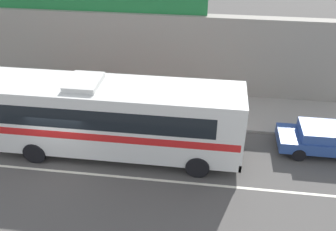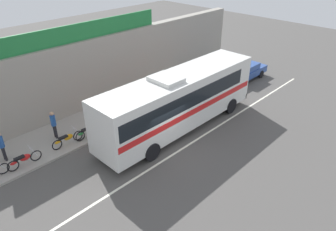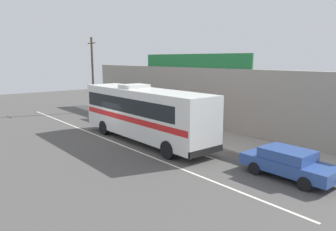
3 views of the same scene
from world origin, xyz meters
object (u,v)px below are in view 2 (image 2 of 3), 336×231
Objects in this scene: parked_car at (245,71)px; pedestrian_by_curb at (53,123)px; motorcycle_orange at (67,139)px; pedestrian_far_right at (1,144)px; motorcycle_black at (89,131)px; intercity_bus at (179,99)px; motorcycle_blue at (24,159)px.

pedestrian_by_curb is (-15.84, 2.95, 0.42)m from parked_car.
parked_car is 15.86m from motorcycle_orange.
pedestrian_far_right is at bearing 171.19° from parked_car.
motorcycle_orange is 1.14× the size of pedestrian_far_right.
motorcycle_black is (-14.40, 1.61, -0.17)m from parked_car.
pedestrian_by_curb is (-0.08, 1.18, 0.60)m from motorcycle_orange.
parked_car is at bearing -6.37° from motorcycle_black.
motorcycle_black is 1.37m from motorcycle_orange.
intercity_bus is 6.63× the size of pedestrian_by_curb.
parked_car is at bearing -6.42° from motorcycle_orange.
pedestrian_far_right is at bearing 111.91° from motorcycle_blue.
intercity_bus is 9.13m from motorcycle_blue.
parked_car is 16.12m from pedestrian_by_curb.
motorcycle_orange is at bearing 152.20° from intercity_bus.
intercity_bus is 6.88m from motorcycle_orange.
parked_car is 19.03m from pedestrian_far_right.
parked_car is at bearing -5.19° from motorcycle_blue.
pedestrian_far_right is at bearing 163.49° from motorcycle_black.
motorcycle_black is at bearing 147.08° from intercity_bus.
motorcycle_black is 1.09× the size of pedestrian_by_curb.
motorcycle_black is at bearing -42.94° from pedestrian_by_curb.
motorcycle_blue is at bearing 160.39° from intercity_bus.
pedestrian_by_curb is at bearing 169.45° from parked_car.
pedestrian_far_right reaches higher than motorcycle_black.
motorcycle_blue is at bearing -68.09° from pedestrian_far_right.
parked_car is at bearing -8.81° from pedestrian_far_right.
motorcycle_orange is at bearing -85.90° from pedestrian_by_curb.
pedestrian_far_right reaches higher than motorcycle_orange.
motorcycle_orange is 3.30m from pedestrian_far_right.
parked_car is 2.27× the size of motorcycle_black.
motorcycle_orange is (-5.94, 3.13, -1.50)m from intercity_bus.
motorcycle_black is at bearing -16.51° from pedestrian_far_right.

